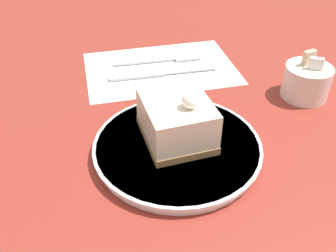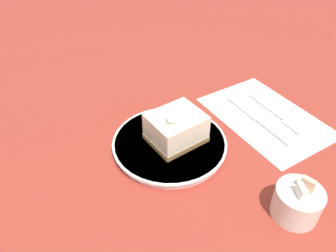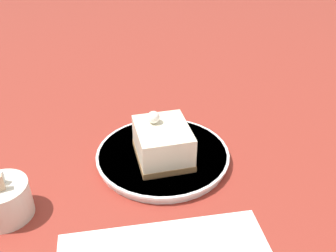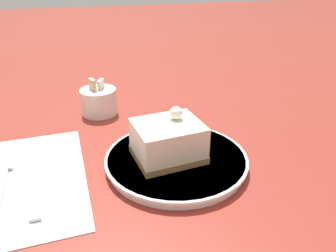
% 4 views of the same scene
% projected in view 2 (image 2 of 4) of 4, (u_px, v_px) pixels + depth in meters
% --- Properties ---
extents(ground_plane, '(4.00, 4.00, 0.00)m').
position_uv_depth(ground_plane, '(178.00, 135.00, 0.65)').
color(ground_plane, maroon).
extents(plate, '(0.21, 0.21, 0.02)m').
position_uv_depth(plate, '(170.00, 144.00, 0.61)').
color(plate, white).
rests_on(plate, ground_plane).
extents(cake_slice, '(0.11, 0.09, 0.07)m').
position_uv_depth(cake_slice, '(176.00, 128.00, 0.60)').
color(cake_slice, olive).
rests_on(cake_slice, plate).
extents(napkin, '(0.19, 0.27, 0.00)m').
position_uv_depth(napkin, '(265.00, 117.00, 0.69)').
color(napkin, white).
rests_on(napkin, ground_plane).
extents(fork, '(0.02, 0.16, 0.00)m').
position_uv_depth(fork, '(279.00, 115.00, 0.69)').
color(fork, silver).
rests_on(fork, napkin).
extents(knife, '(0.02, 0.18, 0.00)m').
position_uv_depth(knife, '(251.00, 115.00, 0.69)').
color(knife, silver).
rests_on(knife, napkin).
extents(sugar_bowl, '(0.07, 0.07, 0.07)m').
position_uv_depth(sugar_bowl, '(297.00, 202.00, 0.49)').
color(sugar_bowl, silver).
rests_on(sugar_bowl, ground_plane).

